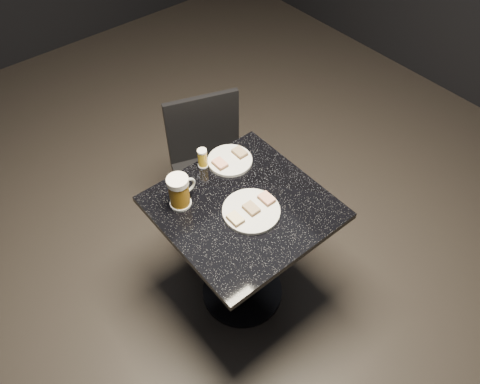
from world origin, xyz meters
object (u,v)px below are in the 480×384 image
at_px(beer_tumbler, 203,158).
at_px(chair, 211,164).
at_px(plate_small, 230,160).
at_px(table, 243,238).
at_px(plate_large, 251,211).
at_px(beer_mug, 179,191).

xyz_separation_m(beer_tumbler, chair, (0.18, 0.19, -0.30)).
bearing_deg(plate_small, table, -116.89).
bearing_deg(plate_large, table, 94.00).
height_order(beer_tumbler, chair, chair).
bearing_deg(plate_small, beer_mug, -168.36).
height_order(plate_large, table, plate_large).
height_order(plate_large, chair, chair).
bearing_deg(plate_small, beer_tumbler, 152.49).
distance_m(plate_small, beer_mug, 0.34).
height_order(plate_small, table, plate_small).
xyz_separation_m(plate_large, beer_tumbler, (0.01, 0.36, 0.04)).
bearing_deg(plate_large, beer_tumbler, 88.72).
distance_m(beer_mug, beer_tumbler, 0.25).
bearing_deg(beer_mug, beer_tumbler, 30.79).
relative_size(plate_small, beer_tumbler, 2.17).
bearing_deg(beer_mug, chair, 39.25).
bearing_deg(chair, beer_tumbler, -132.60).
relative_size(table, beer_tumbler, 7.65).
height_order(plate_large, beer_mug, beer_mug).
height_order(beer_mug, chair, beer_mug).
bearing_deg(chair, plate_small, -103.57).
distance_m(beer_tumbler, chair, 0.40).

